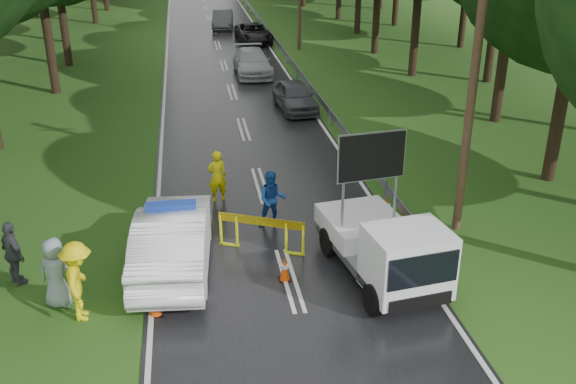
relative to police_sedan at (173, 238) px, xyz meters
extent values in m
plane|color=#224F16|center=(2.80, -1.08, -0.83)|extent=(160.00, 160.00, 0.00)
cube|color=black|center=(2.80, 28.92, -0.82)|extent=(7.00, 140.00, 0.02)
cylinder|color=gray|center=(6.50, -1.08, -0.48)|extent=(0.12, 0.12, 0.70)
cube|color=gray|center=(6.50, 28.92, -0.28)|extent=(0.05, 60.00, 0.30)
cylinder|color=#4A2E22|center=(8.00, 0.92, 4.17)|extent=(0.24, 0.24, 10.00)
imported|color=white|center=(0.00, 0.00, 0.00)|extent=(2.15, 5.16, 1.66)
cube|color=#1938A5|center=(0.00, 0.00, 0.91)|extent=(1.27, 0.44, 0.17)
cube|color=gray|center=(5.04, -0.92, -0.34)|extent=(2.34, 4.02, 0.23)
cube|color=white|center=(4.91, -0.02, 0.02)|extent=(2.19, 2.42, 0.50)
cube|color=white|center=(5.27, -2.53, 0.30)|extent=(2.00, 1.69, 1.54)
cube|color=black|center=(5.38, -3.26, 0.48)|extent=(1.66, 0.28, 0.77)
cube|color=black|center=(4.96, -0.38, 2.06)|extent=(1.72, 0.36, 1.18)
cylinder|color=black|center=(4.45, -2.83, -0.45)|extent=(0.36, 0.79, 0.76)
cylinder|color=black|center=(6.15, -2.58, -0.45)|extent=(0.36, 0.79, 0.76)
cylinder|color=black|center=(4.03, 0.03, -0.45)|extent=(0.36, 0.79, 0.76)
cylinder|color=black|center=(5.73, 0.28, -0.45)|extent=(0.36, 0.79, 0.76)
cube|color=#F2F80D|center=(1.25, 1.01, -0.37)|extent=(0.07, 0.07, 0.92)
cube|color=#F2F80D|center=(1.66, 0.82, -0.37)|extent=(0.07, 0.07, 0.92)
cube|color=#F2F80D|center=(2.92, 0.24, -0.37)|extent=(0.07, 0.07, 0.92)
cube|color=#F2F80D|center=(3.34, 0.04, -0.37)|extent=(0.07, 0.07, 0.92)
cube|color=#F2CC00|center=(2.29, 0.53, 0.04)|extent=(2.20, 1.05, 0.23)
imported|color=#FCF20D|center=(1.33, 3.92, 0.00)|extent=(0.69, 0.53, 1.68)
imported|color=#18479F|center=(2.79, 1.92, 0.01)|extent=(0.86, 0.69, 1.69)
imported|color=yellow|center=(-2.05, -1.90, 0.11)|extent=(0.80, 1.27, 1.89)
imported|color=#3E4046|center=(-3.82, -0.18, 0.00)|extent=(0.94, 1.02, 1.67)
imported|color=gray|center=(-2.64, -1.30, 0.03)|extent=(0.97, 0.79, 1.72)
imported|color=#43454B|center=(5.40, 13.36, -0.18)|extent=(1.83, 3.95, 1.31)
imported|color=#ADB2B6|center=(4.22, 20.49, -0.15)|extent=(1.93, 4.70, 1.36)
imported|color=black|center=(5.30, 29.66, -0.20)|extent=(2.36, 4.70, 1.27)
imported|color=#45494E|center=(3.61, 35.66, -0.15)|extent=(1.92, 4.29, 1.37)
cube|color=black|center=(-0.44, -2.08, -0.82)|extent=(0.34, 0.34, 0.03)
cone|color=#F44507|center=(-0.44, -2.08, -0.47)|extent=(0.28, 0.28, 0.70)
cube|color=black|center=(2.68, -1.08, -0.82)|extent=(0.31, 0.31, 0.03)
cone|color=#F44507|center=(2.68, -1.08, -0.50)|extent=(0.26, 0.26, 0.64)
cube|color=black|center=(4.20, 1.42, -0.82)|extent=(0.39, 0.39, 0.03)
cone|color=#F44507|center=(4.20, 1.42, -0.42)|extent=(0.32, 0.32, 0.79)
cube|color=black|center=(0.01, 1.49, -0.82)|extent=(0.33, 0.33, 0.03)
cone|color=#F44507|center=(0.01, 1.49, -0.47)|extent=(0.28, 0.28, 0.69)
cube|color=black|center=(6.18, 1.84, -0.82)|extent=(0.35, 0.35, 0.03)
cone|color=#F44507|center=(6.18, 1.84, -0.46)|extent=(0.29, 0.29, 0.72)
camera|label=1|loc=(0.59, -14.60, 7.64)|focal=40.00mm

